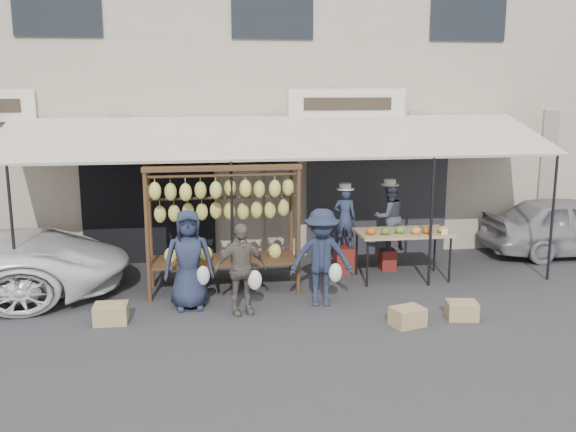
% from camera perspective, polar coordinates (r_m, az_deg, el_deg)
% --- Properties ---
extents(ground_plane, '(90.00, 90.00, 0.00)m').
position_cam_1_polar(ground_plane, '(10.15, 1.28, -8.81)').
color(ground_plane, '#2D2D30').
extents(shophouse, '(24.00, 6.15, 7.30)m').
position_cam_1_polar(shophouse, '(15.93, -2.79, 12.04)').
color(shophouse, '#B3A796').
rests_on(shophouse, ground_plane).
extents(awning, '(10.00, 2.35, 2.92)m').
position_cam_1_polar(awning, '(11.79, -0.55, 6.93)').
color(awning, beige).
rests_on(awning, ground_plane).
extents(banana_rack, '(2.60, 0.90, 2.24)m').
position_cam_1_polar(banana_rack, '(10.91, -5.84, 1.16)').
color(banana_rack, '#4F3519').
rests_on(banana_rack, ground_plane).
extents(produce_table, '(1.70, 0.90, 1.04)m').
position_cam_1_polar(produce_table, '(11.88, 10.28, -1.54)').
color(produce_table, tan).
rests_on(produce_table, ground_plane).
extents(vendor_left, '(0.48, 0.38, 1.15)m').
position_cam_1_polar(vendor_left, '(12.15, 5.06, -0.14)').
color(vendor_left, '#2A3452').
rests_on(vendor_left, stool_left).
extents(vendor_right, '(0.72, 0.61, 1.30)m').
position_cam_1_polar(vendor_right, '(12.41, 8.96, -0.06)').
color(vendor_right, '#3C4052').
rests_on(vendor_right, stool_right).
extents(customer_left, '(0.81, 0.54, 1.61)m').
position_cam_1_polar(customer_left, '(10.34, -8.83, -3.86)').
color(customer_left, '#222A41').
rests_on(customer_left, ground_plane).
extents(customer_mid, '(0.90, 0.53, 1.45)m').
position_cam_1_polar(customer_mid, '(10.03, -4.26, -4.72)').
color(customer_mid, '#615850').
rests_on(customer_mid, ground_plane).
extents(customer_right, '(1.09, 0.70, 1.60)m').
position_cam_1_polar(customer_right, '(10.37, 3.01, -3.71)').
color(customer_right, '#1F273C').
rests_on(customer_right, ground_plane).
extents(stool_left, '(0.39, 0.39, 0.49)m').
position_cam_1_polar(stool_left, '(12.35, 4.99, -3.88)').
color(stool_left, maroon).
rests_on(stool_left, ground_plane).
extents(stool_right, '(0.35, 0.35, 0.40)m').
position_cam_1_polar(stool_right, '(12.61, 8.83, -3.85)').
color(stool_right, maroon).
rests_on(stool_right, ground_plane).
extents(crate_near_a, '(0.55, 0.48, 0.28)m').
position_cam_1_polar(crate_near_a, '(9.85, 10.58, -8.79)').
color(crate_near_a, tan).
rests_on(crate_near_a, ground_plane).
extents(crate_near_b, '(0.51, 0.42, 0.27)m').
position_cam_1_polar(crate_near_b, '(10.31, 15.20, -8.09)').
color(crate_near_b, tan).
rests_on(crate_near_b, ground_plane).
extents(crate_far, '(0.50, 0.39, 0.30)m').
position_cam_1_polar(crate_far, '(10.15, -15.46, -8.36)').
color(crate_far, tan).
rests_on(crate_far, ground_plane).
extents(sedan, '(3.71, 1.56, 1.25)m').
position_cam_1_polar(sedan, '(14.71, 23.92, -0.78)').
color(sedan, '#98979C').
rests_on(sedan, ground_plane).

